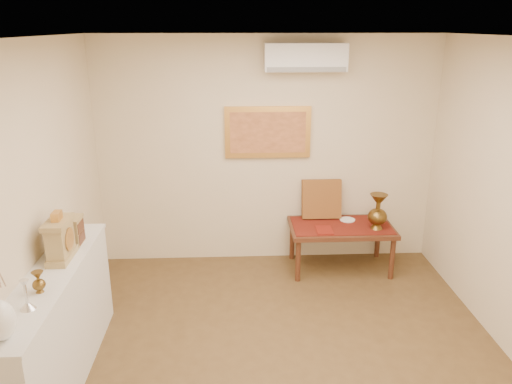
{
  "coord_description": "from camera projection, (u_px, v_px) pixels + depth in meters",
  "views": [
    {
      "loc": [
        -0.41,
        -3.48,
        2.79
      ],
      "look_at": [
        -0.19,
        1.15,
        1.23
      ],
      "focal_mm": 35.0,
      "sensor_mm": 36.0,
      "label": 1
    }
  ],
  "objects": [
    {
      "name": "wooden_chest",
      "position": [
        72.0,
        231.0,
        4.3
      ],
      "size": [
        0.16,
        0.21,
        0.24
      ],
      "color": "tan",
      "rests_on": "display_ledge"
    },
    {
      "name": "cushion",
      "position": [
        321.0,
        199.0,
        6.01
      ],
      "size": [
        0.47,
        0.2,
        0.48
      ],
      "primitive_type": "cube",
      "rotation": [
        -0.21,
        0.0,
        0.0
      ],
      "color": "maroon",
      "rests_on": "table_cloth"
    },
    {
      "name": "ac_unit",
      "position": [
        305.0,
        57.0,
        5.45
      ],
      "size": [
        0.9,
        0.25,
        0.3
      ],
      "color": "white",
      "rests_on": "wall_back"
    },
    {
      "name": "brass_urn_small",
      "position": [
        38.0,
        279.0,
        3.52
      ],
      "size": [
        0.09,
        0.09,
        0.21
      ],
      "primitive_type": null,
      "color": "brown",
      "rests_on": "display_ledge"
    },
    {
      "name": "wall_left",
      "position": [
        19.0,
        230.0,
        3.68
      ],
      "size": [
        0.02,
        4.5,
        2.7
      ],
      "primitive_type": "cube",
      "color": "beige",
      "rests_on": "ground"
    },
    {
      "name": "display_ledge",
      "position": [
        58.0,
        329.0,
        3.96
      ],
      "size": [
        0.37,
        2.02,
        0.98
      ],
      "color": "silver",
      "rests_on": "floor"
    },
    {
      "name": "table_cloth",
      "position": [
        341.0,
        225.0,
        5.85
      ],
      "size": [
        1.14,
        0.59,
        0.01
      ],
      "primitive_type": "cube",
      "color": "maroon",
      "rests_on": "low_table"
    },
    {
      "name": "brass_urn_tall",
      "position": [
        378.0,
        208.0,
        5.67
      ],
      "size": [
        0.22,
        0.22,
        0.5
      ],
      "primitive_type": null,
      "color": "brown",
      "rests_on": "table_cloth"
    },
    {
      "name": "floor",
      "position": [
        285.0,
        373.0,
        4.2
      ],
      "size": [
        4.5,
        4.5,
        0.0
      ],
      "primitive_type": "plane",
      "color": "brown",
      "rests_on": "ground"
    },
    {
      "name": "plate",
      "position": [
        347.0,
        220.0,
        5.99
      ],
      "size": [
        0.18,
        0.18,
        0.01
      ],
      "primitive_type": "cylinder",
      "color": "white",
      "rests_on": "table_cloth"
    },
    {
      "name": "menu",
      "position": [
        324.0,
        230.0,
        5.69
      ],
      "size": [
        0.19,
        0.25,
        0.01
      ],
      "primitive_type": "cube",
      "rotation": [
        0.0,
        0.0,
        -0.02
      ],
      "color": "maroon",
      "rests_on": "table_cloth"
    },
    {
      "name": "candlestick",
      "position": [
        26.0,
        295.0,
        3.31
      ],
      "size": [
        0.1,
        0.1,
        0.22
      ],
      "primitive_type": null,
      "color": "silver",
      "rests_on": "display_ledge"
    },
    {
      "name": "wall_back",
      "position": [
        267.0,
        153.0,
        5.9
      ],
      "size": [
        4.0,
        0.02,
        2.7
      ],
      "primitive_type": "cube",
      "color": "beige",
      "rests_on": "ground"
    },
    {
      "name": "mantel_clock",
      "position": [
        60.0,
        239.0,
        4.0
      ],
      "size": [
        0.17,
        0.36,
        0.41
      ],
      "color": "tan",
      "rests_on": "display_ledge"
    },
    {
      "name": "painting",
      "position": [
        268.0,
        132.0,
        5.8
      ],
      "size": [
        1.0,
        0.06,
        0.6
      ],
      "color": "gold",
      "rests_on": "wall_back"
    },
    {
      "name": "ceiling",
      "position": [
        292.0,
        38.0,
        3.34
      ],
      "size": [
        4.5,
        4.5,
        0.0
      ],
      "primitive_type": "plane",
      "rotation": [
        3.14,
        0.0,
        0.0
      ],
      "color": "white",
      "rests_on": "ground"
    },
    {
      "name": "low_table",
      "position": [
        341.0,
        231.0,
        5.87
      ],
      "size": [
        1.2,
        0.7,
        0.55
      ],
      "color": "#522918",
      "rests_on": "floor"
    }
  ]
}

